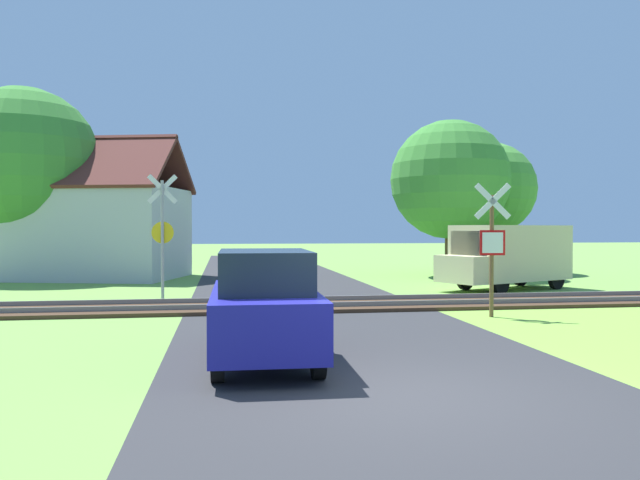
% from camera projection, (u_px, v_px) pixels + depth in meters
% --- Properties ---
extents(ground_plane, '(160.00, 160.00, 0.00)m').
position_uv_depth(ground_plane, '(400.00, 395.00, 7.95)').
color(ground_plane, '#6B9942').
extents(road_asphalt, '(6.41, 80.00, 0.01)m').
position_uv_depth(road_asphalt, '(365.00, 362.00, 9.92)').
color(road_asphalt, '#2D2D30').
rests_on(road_asphalt, ground).
extents(rail_track, '(60.00, 2.60, 0.22)m').
position_uv_depth(rail_track, '(307.00, 305.00, 16.78)').
color(rail_track, '#422D1E').
rests_on(rail_track, ground).
extents(stop_sign_near, '(0.87, 0.20, 3.22)m').
position_uv_depth(stop_sign_near, '(492.00, 243.00, 14.89)').
color(stop_sign_near, brown).
rests_on(stop_sign_near, ground).
extents(crossing_sign_far, '(0.88, 0.13, 3.72)m').
position_uv_depth(crossing_sign_far, '(162.00, 229.00, 18.22)').
color(crossing_sign_far, '#9E9EA5').
rests_on(crossing_sign_far, ground).
extents(house, '(8.10, 6.91, 6.10)m').
position_uv_depth(house, '(99.00, 229.00, 26.65)').
color(house, '#B7B7BC').
rests_on(house, ground).
extents(tree_far, '(4.44, 4.44, 6.28)m').
position_uv_depth(tree_far, '(490.00, 189.00, 30.14)').
color(tree_far, '#513823').
rests_on(tree_far, ground).
extents(tree_right, '(5.25, 5.25, 6.91)m').
position_uv_depth(tree_right, '(450.00, 180.00, 27.50)').
color(tree_right, '#513823').
rests_on(tree_right, ground).
extents(tree_left, '(6.20, 6.20, 8.04)m').
position_uv_depth(tree_left, '(24.00, 162.00, 26.08)').
color(tree_left, '#513823').
rests_on(tree_left, ground).
extents(mail_truck, '(5.23, 3.68, 2.24)m').
position_uv_depth(mail_truck, '(508.00, 254.00, 21.60)').
color(mail_truck, beige).
rests_on(mail_truck, ground).
extents(parked_car, '(1.71, 4.03, 1.78)m').
position_uv_depth(parked_car, '(264.00, 305.00, 9.99)').
color(parked_car, navy).
rests_on(parked_car, ground).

